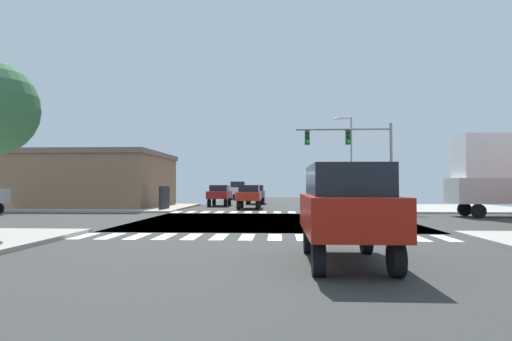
% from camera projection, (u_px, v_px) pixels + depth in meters
% --- Properties ---
extents(ground, '(90.00, 90.00, 0.05)m').
position_uv_depth(ground, '(272.00, 221.00, 23.10)').
color(ground, '#333433').
extents(sidewalk_corner_ne, '(12.00, 12.00, 0.14)m').
position_uv_depth(sidewalk_corner_ne, '(441.00, 208.00, 34.38)').
color(sidewalk_corner_ne, '#A09B91').
rests_on(sidewalk_corner_ne, ground).
extents(sidewalk_corner_nw, '(12.00, 12.00, 0.14)m').
position_uv_depth(sidewalk_corner_nw, '(114.00, 207.00, 35.78)').
color(sidewalk_corner_nw, '#A69E8F').
rests_on(sidewalk_corner_nw, ground).
extents(crosswalk_near, '(13.50, 2.00, 0.01)m').
position_uv_depth(crosswalk_near, '(261.00, 237.00, 15.83)').
color(crosswalk_near, white).
rests_on(crosswalk_near, ground).
extents(crosswalk_far, '(13.50, 2.00, 0.01)m').
position_uv_depth(crosswalk_far, '(270.00, 212.00, 30.40)').
color(crosswalk_far, white).
rests_on(crosswalk_far, ground).
extents(traffic_signal_mast, '(6.57, 0.55, 6.10)m').
position_uv_depth(traffic_signal_mast, '(353.00, 147.00, 30.19)').
color(traffic_signal_mast, gray).
rests_on(traffic_signal_mast, ground).
extents(street_lamp, '(1.78, 0.32, 8.74)m').
position_uv_depth(street_lamp, '(349.00, 152.00, 44.50)').
color(street_lamp, gray).
rests_on(street_lamp, ground).
extents(bank_building, '(15.03, 11.29, 4.64)m').
position_uv_depth(bank_building, '(85.00, 180.00, 37.82)').
color(bank_building, '#8C664A').
rests_on(bank_building, ground).
extents(suv_nearside_1, '(1.96, 4.60, 2.34)m').
position_uv_depth(suv_nearside_1, '(345.00, 205.00, 10.57)').
color(suv_nearside_1, black).
rests_on(suv_nearside_1, ground).
extents(box_truck_crossing_2, '(7.20, 2.40, 4.85)m').
position_uv_depth(box_truck_crossing_2, '(509.00, 173.00, 25.93)').
color(box_truck_crossing_2, black).
rests_on(box_truck_crossing_2, ground).
extents(sedan_queued_1, '(1.80, 4.30, 1.88)m').
position_uv_depth(sedan_queued_1, '(249.00, 195.00, 35.11)').
color(sedan_queued_1, black).
rests_on(sedan_queued_1, ground).
extents(sedan_leading_2, '(1.80, 4.30, 1.88)m').
position_uv_depth(sedan_leading_2, '(220.00, 194.00, 39.85)').
color(sedan_leading_2, black).
rests_on(sedan_leading_2, ground).
extents(sedan_outer_4, '(1.80, 4.30, 1.88)m').
position_uv_depth(sedan_outer_4, '(256.00, 193.00, 44.14)').
color(sedan_outer_4, black).
rests_on(sedan_outer_4, ground).
extents(pickup_inner_1, '(2.00, 5.10, 2.35)m').
position_uv_depth(pickup_inner_1, '(238.00, 190.00, 57.88)').
color(pickup_inner_1, black).
rests_on(pickup_inner_1, ground).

